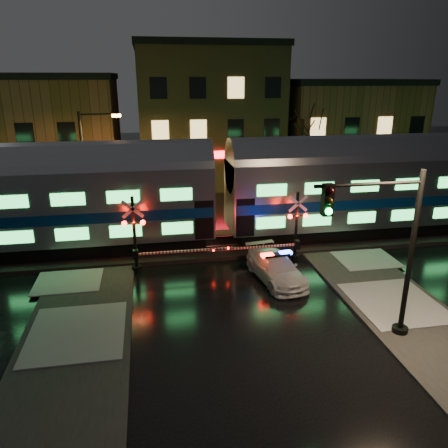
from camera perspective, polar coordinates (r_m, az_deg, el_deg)
The scene contains 13 objects.
ground at distance 20.51m, azimuth 0.98°, elevation -8.07°, with size 120.00×120.00×0.00m, color black.
ballast at distance 24.96m, azimuth -1.20°, elevation -2.72°, with size 90.00×4.20×0.24m, color black.
sidewalk_left at distance 15.37m, azimuth -20.19°, elevation -19.32°, with size 4.00×20.00×0.12m, color #2D2D2D.
sidewalk_right at distance 18.11m, azimuth 26.32°, elevation -13.92°, with size 4.00×20.00×0.12m, color #2D2D2D.
building_left at distance 41.34m, azimuth -23.64°, elevation 10.61°, with size 14.00×10.00×9.00m, color brown.
building_mid at distance 40.98m, azimuth -2.31°, elevation 13.83°, with size 12.00×11.00×11.50m, color brown.
building_right at distance 44.33m, azimuth 15.06°, elevation 11.64°, with size 12.00×10.00×8.50m, color brown.
train at distance 24.00m, azimuth -0.52°, elevation 4.60°, with size 51.00×3.12×5.92m.
police_car at distance 20.95m, azimuth 6.79°, elevation -5.68°, with size 2.37×4.53×1.41m.
crossing_signal_right at distance 22.79m, azimuth 8.57°, elevation -1.30°, with size 5.22×0.63×3.69m.
crossing_signal_left at distance 21.66m, azimuth -10.60°, elevation -2.29°, with size 5.46×0.64×3.86m.
traffic_light at distance 16.26m, azimuth 20.41°, elevation -3.73°, with size 4.09×0.72×6.32m.
streetlight at distance 27.64m, azimuth -17.29°, elevation 7.44°, with size 2.45×0.26×7.34m.
Camera 1 is at (-3.53, -17.96, 9.25)m, focal length 35.00 mm.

